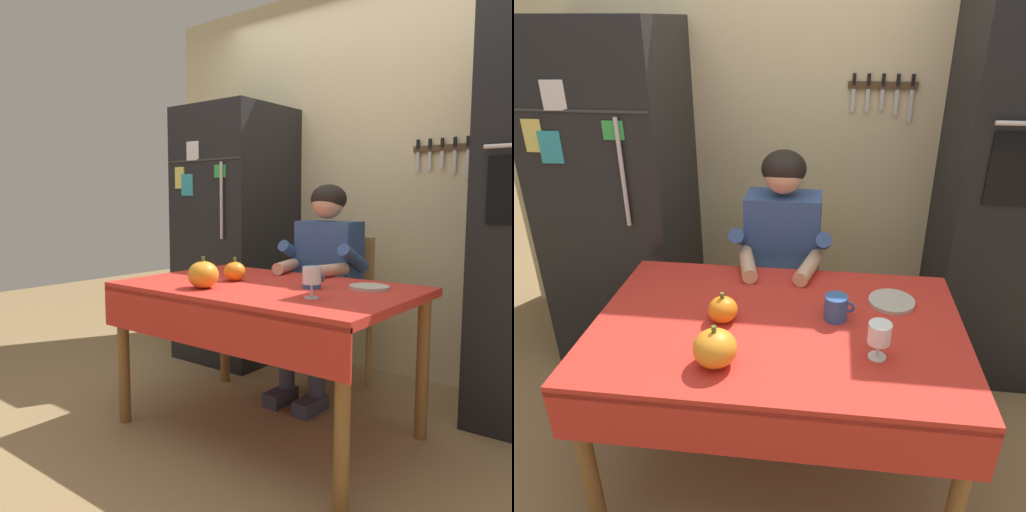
# 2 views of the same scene
# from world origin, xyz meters

# --- Properties ---
(ground_plane) EXTENTS (10.00, 10.00, 0.00)m
(ground_plane) POSITION_xyz_m (0.00, 0.00, 0.00)
(ground_plane) COLOR #93754C
(ground_plane) RESTS_ON ground
(back_wall_assembly) EXTENTS (3.70, 0.13, 2.60)m
(back_wall_assembly) POSITION_xyz_m (0.05, 1.35, 1.30)
(back_wall_assembly) COLOR beige
(back_wall_assembly) RESTS_ON ground
(refrigerator) EXTENTS (0.68, 0.71, 1.80)m
(refrigerator) POSITION_xyz_m (-0.95, 0.96, 0.90)
(refrigerator) COLOR black
(refrigerator) RESTS_ON ground
(dining_table) EXTENTS (1.40, 0.90, 0.74)m
(dining_table) POSITION_xyz_m (0.00, 0.08, 0.66)
(dining_table) COLOR brown
(dining_table) RESTS_ON ground
(chair_behind_person) EXTENTS (0.40, 0.40, 0.93)m
(chair_behind_person) POSITION_xyz_m (-0.04, 0.87, 0.51)
(chair_behind_person) COLOR tan
(chair_behind_person) RESTS_ON ground
(seated_person) EXTENTS (0.47, 0.55, 1.25)m
(seated_person) POSITION_xyz_m (-0.04, 0.68, 0.74)
(seated_person) COLOR #38384C
(seated_person) RESTS_ON ground
(coffee_mug) EXTENTS (0.12, 0.09, 0.10)m
(coffee_mug) POSITION_xyz_m (0.22, 0.16, 0.79)
(coffee_mug) COLOR #2D569E
(coffee_mug) RESTS_ON dining_table
(wine_glass) EXTENTS (0.08, 0.08, 0.14)m
(wine_glass) POSITION_xyz_m (0.36, -0.07, 0.83)
(wine_glass) COLOR white
(wine_glass) RESTS_ON dining_table
(pumpkin_large) EXTENTS (0.11, 0.11, 0.12)m
(pumpkin_large) POSITION_xyz_m (-0.21, 0.09, 0.79)
(pumpkin_large) COLOR orange
(pumpkin_large) RESTS_ON dining_table
(pumpkin_medium) EXTENTS (0.15, 0.15, 0.15)m
(pumpkin_medium) POSITION_xyz_m (-0.18, -0.17, 0.80)
(pumpkin_medium) COLOR orange
(pumpkin_medium) RESTS_ON dining_table
(serving_tray) EXTENTS (0.19, 0.19, 0.02)m
(serving_tray) POSITION_xyz_m (0.44, 0.30, 0.75)
(serving_tray) COLOR #B7B2A8
(serving_tray) RESTS_ON dining_table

